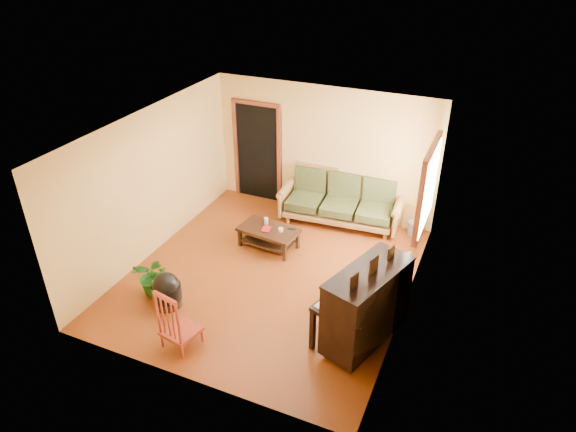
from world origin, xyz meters
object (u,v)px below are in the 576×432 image
at_px(coffee_table, 269,238).
at_px(ceramic_crock, 413,228).
at_px(potted_plant, 153,276).
at_px(red_chair, 179,317).
at_px(piano, 366,307).
at_px(armchair, 375,274).
at_px(footstool, 167,294).
at_px(sofa, 340,200).

distance_m(coffee_table, ceramic_crock, 2.78).
bearing_deg(coffee_table, potted_plant, -119.67).
bearing_deg(ceramic_crock, red_chair, -119.36).
distance_m(piano, ceramic_crock, 3.21).
height_order(armchair, footstool, armchair).
distance_m(red_chair, potted_plant, 1.34).
relative_size(armchair, footstool, 1.92).
xyz_separation_m(red_chair, potted_plant, (-1.06, 0.81, -0.17)).
bearing_deg(red_chair, armchair, 55.74).
distance_m(armchair, potted_plant, 3.50).
bearing_deg(sofa, potted_plant, -125.89).
relative_size(red_chair, ceramic_crock, 3.71).
xyz_separation_m(piano, footstool, (-3.02, -0.44, -0.40)).
bearing_deg(coffee_table, armchair, -16.81).
height_order(coffee_table, piano, piano).
bearing_deg(potted_plant, sofa, 58.65).
relative_size(footstool, potted_plant, 0.70).
relative_size(armchair, potted_plant, 1.35).
distance_m(sofa, piano, 3.34).
bearing_deg(armchair, potted_plant, -135.80).
distance_m(footstool, ceramic_crock, 4.75).
xyz_separation_m(sofa, coffee_table, (-0.91, -1.36, -0.30)).
relative_size(footstool, ceramic_crock, 1.72).
distance_m(sofa, footstool, 3.86).
relative_size(red_chair, potted_plant, 1.52).
xyz_separation_m(coffee_table, ceramic_crock, (2.34, 1.50, -0.06)).
distance_m(coffee_table, footstool, 2.24).
distance_m(armchair, piano, 1.06).
bearing_deg(ceramic_crock, potted_plant, -135.04).
distance_m(ceramic_crock, potted_plant, 4.88).
bearing_deg(red_chair, sofa, 88.75).
xyz_separation_m(armchair, piano, (0.15, -1.03, 0.18)).
xyz_separation_m(piano, red_chair, (-2.33, -1.08, -0.12)).
bearing_deg(coffee_table, footstool, -109.20).
distance_m(footstool, potted_plant, 0.42).
bearing_deg(sofa, red_chair, -107.63).
bearing_deg(potted_plant, coffee_table, 60.33).
distance_m(armchair, footstool, 3.24).
relative_size(coffee_table, red_chair, 1.09).
xyz_separation_m(red_chair, ceramic_crock, (2.39, 4.25, -0.36)).
xyz_separation_m(sofa, ceramic_crock, (1.44, 0.14, -0.37)).
distance_m(sofa, ceramic_crock, 1.49).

